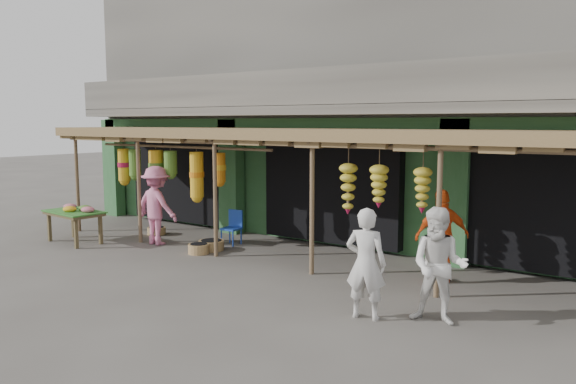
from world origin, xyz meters
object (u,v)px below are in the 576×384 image
Objects in this scene: blue_chair at (233,225)px; person_vendor at (442,236)px; flower_table at (75,213)px; person_right at (439,266)px; person_shopper at (157,205)px; person_front at (366,264)px.

blue_chair is 0.48× the size of person_vendor.
blue_chair is at bearing 37.46° from flower_table.
person_right reaches higher than flower_table.
person_vendor is 0.91× the size of person_shopper.
blue_chair is 6.42m from person_right.
person_vendor reaches higher than person_right.
person_front reaches higher than blue_chair.
person_right reaches higher than blue_chair.
person_shopper reaches higher than person_right.
person_shopper is at bearing -35.98° from person_vendor.
person_shopper reaches higher than person_vendor.
person_vendor is at bearing -107.45° from person_front.
person_right is at bearing 3.38° from flower_table.
blue_chair is 0.44× the size of person_shopper.
person_shopper is (-7.46, 1.28, 0.09)m from person_right.
person_right is 2.18m from person_vendor.
person_shopper is at bearing -150.09° from blue_chair.
person_vendor reaches higher than flower_table.
person_shopper is at bearing -26.60° from person_front.
flower_table is 2.06m from person_shopper.
flower_table is 8.71m from person_vendor.
person_front is at bearing 0.16° from flower_table.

